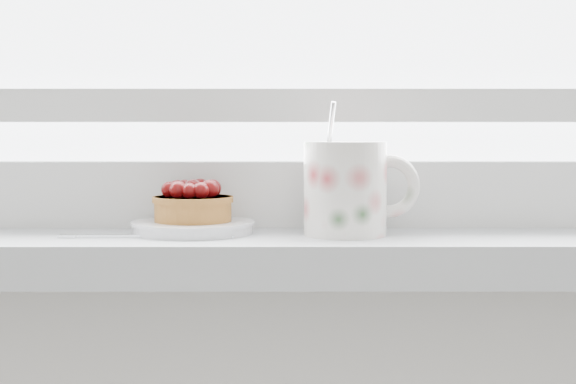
{
  "coord_description": "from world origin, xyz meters",
  "views": [
    {
      "loc": [
        0.0,
        1.1,
        1.04
      ],
      "look_at": [
        0.0,
        1.88,
        0.98
      ],
      "focal_mm": 50.0,
      "sensor_mm": 36.0,
      "label": 1
    }
  ],
  "objects_px": {
    "saucer": "(193,227)",
    "floral_mug": "(348,187)",
    "raspberry_tart": "(193,203)",
    "fork": "(146,236)"
  },
  "relations": [
    {
      "from": "raspberry_tart",
      "to": "floral_mug",
      "type": "relative_size",
      "value": 0.61
    },
    {
      "from": "saucer",
      "to": "floral_mug",
      "type": "height_order",
      "value": "floral_mug"
    },
    {
      "from": "raspberry_tart",
      "to": "floral_mug",
      "type": "xyz_separation_m",
      "value": [
        0.15,
        -0.02,
        0.02
      ]
    },
    {
      "from": "floral_mug",
      "to": "fork",
      "type": "relative_size",
      "value": 0.78
    },
    {
      "from": "raspberry_tart",
      "to": "fork",
      "type": "bearing_deg",
      "value": -140.21
    },
    {
      "from": "saucer",
      "to": "fork",
      "type": "distance_m",
      "value": 0.05
    },
    {
      "from": "raspberry_tart",
      "to": "saucer",
      "type": "bearing_deg",
      "value": -125.49
    },
    {
      "from": "fork",
      "to": "floral_mug",
      "type": "bearing_deg",
      "value": 5.24
    },
    {
      "from": "raspberry_tart",
      "to": "floral_mug",
      "type": "distance_m",
      "value": 0.16
    },
    {
      "from": "saucer",
      "to": "floral_mug",
      "type": "relative_size",
      "value": 0.94
    }
  ]
}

